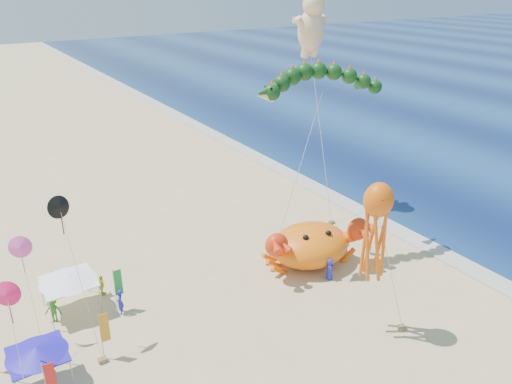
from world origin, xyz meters
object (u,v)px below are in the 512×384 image
crab_inflatable (311,244)px  canopy_white (68,279)px  dragon_kite (321,86)px  cherub_kite (312,23)px  octopus_kite (376,224)px  canopy_blue (37,351)px

crab_inflatable → canopy_white: crab_inflatable is taller
dragon_kite → cherub_kite: size_ratio=0.75×
crab_inflatable → octopus_kite: octopus_kite is taller
dragon_kite → crab_inflatable: bearing=-133.6°
canopy_white → canopy_blue: bearing=-116.4°
octopus_kite → canopy_blue: 19.86m
crab_inflatable → canopy_blue: crab_inflatable is taller
canopy_blue → dragon_kite: bearing=9.7°
octopus_kite → canopy_blue: octopus_kite is taller
dragon_kite → canopy_blue: 24.46m
crab_inflatable → dragon_kite: (1.28, 1.34, 11.81)m
canopy_blue → canopy_white: size_ratio=0.88×
crab_inflatable → cherub_kite: bearing=54.6°
crab_inflatable → dragon_kite: dragon_kite is taller
cherub_kite → crab_inflatable: bearing=-125.4°
octopus_kite → crab_inflatable: bearing=76.9°
cherub_kite → canopy_blue: bearing=-155.9°
dragon_kite → cherub_kite: 10.83m
canopy_blue → canopy_white: bearing=63.6°
crab_inflatable → cherub_kite: 19.42m
cherub_kite → canopy_white: 28.81m
cherub_kite → canopy_blue: (-27.29, -12.23, -14.37)m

